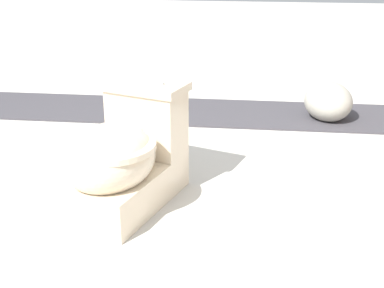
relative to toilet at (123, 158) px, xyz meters
The scene contains 4 objects.
ground_plane 0.26m from the toilet, 139.82° to the left, with size 14.00×14.00×0.00m, color beige.
gravel_strip 1.43m from the toilet, 155.60° to the left, with size 0.56×8.00×0.01m, color #423F44.
toilet is the anchor object (origin of this frame).
boulder_near 1.61m from the toilet, 140.33° to the left, with size 0.33×0.29×0.25m, color #ADA899.
Camera 1 is at (2.17, 0.45, 1.15)m, focal length 50.00 mm.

